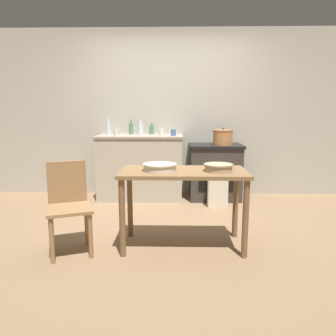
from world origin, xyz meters
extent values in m
plane|color=#896B4C|center=(0.00, 0.00, 0.00)|extent=(14.00, 14.00, 0.00)
cube|color=#B2AD9E|center=(0.00, 1.58, 1.27)|extent=(8.00, 0.07, 2.55)
cube|color=#B2A893|center=(-0.44, 1.25, 0.46)|extent=(1.24, 0.59, 0.93)
cube|color=gray|center=(-0.44, 1.25, 0.94)|extent=(1.27, 0.62, 0.03)
cube|color=#38332D|center=(0.69, 1.26, 0.39)|extent=(0.74, 0.57, 0.78)
cube|color=black|center=(0.69, 1.26, 0.80)|extent=(0.78, 0.61, 0.04)
cube|color=black|center=(0.69, 0.97, 0.35)|extent=(0.52, 0.01, 0.33)
cube|color=olive|center=(0.17, -0.54, 0.74)|extent=(1.20, 0.59, 0.03)
cylinder|color=brown|center=(-0.39, -0.79, 0.36)|extent=(0.06, 0.06, 0.72)
cylinder|color=brown|center=(0.72, -0.79, 0.36)|extent=(0.06, 0.06, 0.72)
cylinder|color=brown|center=(-0.39, -0.29, 0.36)|extent=(0.06, 0.06, 0.72)
cylinder|color=brown|center=(0.72, -0.29, 0.36)|extent=(0.06, 0.06, 0.72)
cube|color=#997047|center=(-0.88, -0.74, 0.43)|extent=(0.52, 0.52, 0.03)
cube|color=#997047|center=(-0.95, -0.57, 0.65)|extent=(0.35, 0.16, 0.40)
cylinder|color=#997047|center=(-0.98, -0.95, 0.21)|extent=(0.04, 0.04, 0.42)
cylinder|color=#997047|center=(-0.67, -0.83, 0.21)|extent=(0.04, 0.04, 0.42)
cylinder|color=#997047|center=(-1.10, -0.64, 0.21)|extent=(0.04, 0.04, 0.42)
cylinder|color=#997047|center=(-0.79, -0.53, 0.21)|extent=(0.04, 0.04, 0.42)
cube|color=beige|center=(0.68, 0.84, 0.20)|extent=(0.27, 0.19, 0.41)
cylinder|color=#B77A47|center=(0.78, 1.18, 0.93)|extent=(0.29, 0.29, 0.20)
cylinder|color=#B77A47|center=(0.78, 1.18, 1.04)|extent=(0.30, 0.30, 0.02)
sphere|color=black|center=(0.78, 1.18, 1.06)|extent=(0.02, 0.02, 0.02)
cylinder|color=silver|center=(-0.06, -0.55, 0.79)|extent=(0.30, 0.30, 0.07)
cylinder|color=beige|center=(-0.06, -0.55, 0.82)|extent=(0.32, 0.32, 0.01)
cylinder|color=tan|center=(0.50, -0.57, 0.79)|extent=(0.26, 0.26, 0.07)
cylinder|color=tan|center=(0.50, -0.57, 0.82)|extent=(0.28, 0.28, 0.01)
cylinder|color=silver|center=(-0.92, 1.31, 1.05)|extent=(0.06, 0.06, 0.18)
cylinder|color=silver|center=(-0.92, 1.31, 1.17)|extent=(0.02, 0.02, 0.07)
cylinder|color=#517F5B|center=(-0.28, 1.46, 1.02)|extent=(0.07, 0.07, 0.12)
cylinder|color=#517F5B|center=(-0.28, 1.46, 1.11)|extent=(0.03, 0.03, 0.05)
cylinder|color=#517F5B|center=(-0.60, 1.45, 1.04)|extent=(0.06, 0.06, 0.16)
cylinder|color=#517F5B|center=(-0.60, 1.45, 1.15)|extent=(0.02, 0.02, 0.06)
cylinder|color=silver|center=(-0.45, 1.42, 1.04)|extent=(0.08, 0.08, 0.17)
cylinder|color=silver|center=(-0.45, 1.42, 1.16)|extent=(0.03, 0.03, 0.07)
cylinder|color=#4C6B99|center=(0.06, 1.14, 1.01)|extent=(0.07, 0.07, 0.09)
cylinder|color=silver|center=(-0.75, 1.02, 1.01)|extent=(0.07, 0.07, 0.10)
cylinder|color=silver|center=(-0.11, 1.16, 1.01)|extent=(0.07, 0.07, 0.10)
camera|label=1|loc=(0.10, -3.61, 1.32)|focal=35.00mm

